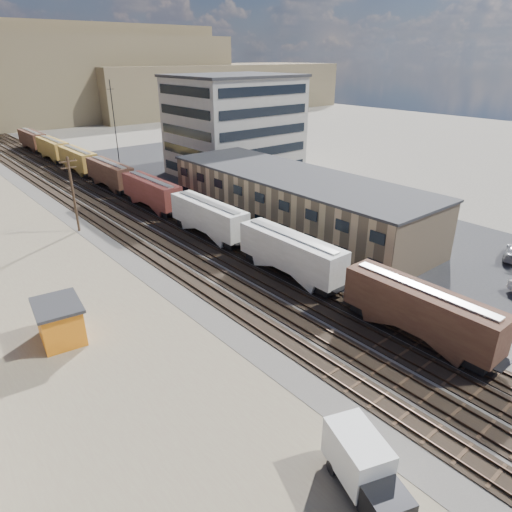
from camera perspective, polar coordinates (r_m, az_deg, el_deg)
ground at (r=38.97m, az=14.61°, el=-11.04°), size 300.00×300.00×0.00m
ballast_bed at (r=75.89m, az=-17.32°, el=6.13°), size 18.00×200.00×0.06m
asphalt_lot at (r=75.11m, az=3.11°, el=7.01°), size 26.00×120.00×0.04m
rail_tracks at (r=75.67m, az=-17.70°, el=6.10°), size 11.40×200.00×0.24m
freight_train at (r=78.24m, az=-15.57°, el=8.97°), size 3.00×119.74×4.46m
warehouse at (r=62.51m, az=4.70°, el=6.94°), size 12.40×40.40×7.25m
office_tower at (r=91.84m, az=-2.73°, el=16.03°), size 22.60×18.60×18.45m
utility_pole_north at (r=64.44m, az=-21.90°, el=7.33°), size 2.20×0.32×10.00m
radio_mast at (r=85.18m, az=-17.11°, el=14.34°), size 1.20×0.16×18.00m
box_truck at (r=27.42m, az=13.36°, el=-24.43°), size 4.05×6.32×3.17m
maintenance_shed at (r=41.12m, az=-23.31°, el=-7.51°), size 4.17×5.07×3.39m
parked_car_blue at (r=78.31m, az=-0.51°, el=8.31°), size 5.95×4.82×1.50m
parked_car_far at (r=83.83m, az=5.11°, el=9.28°), size 3.47×4.83×1.53m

